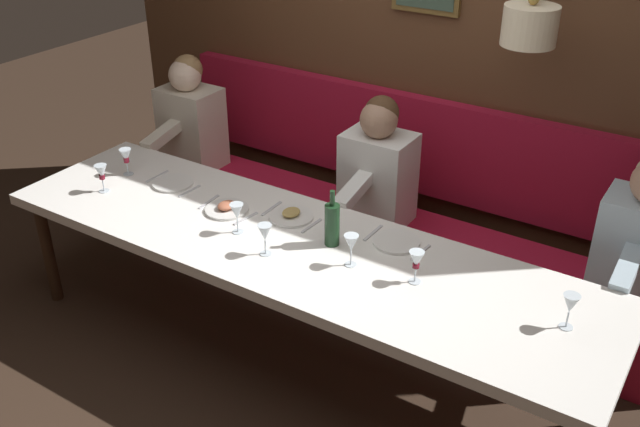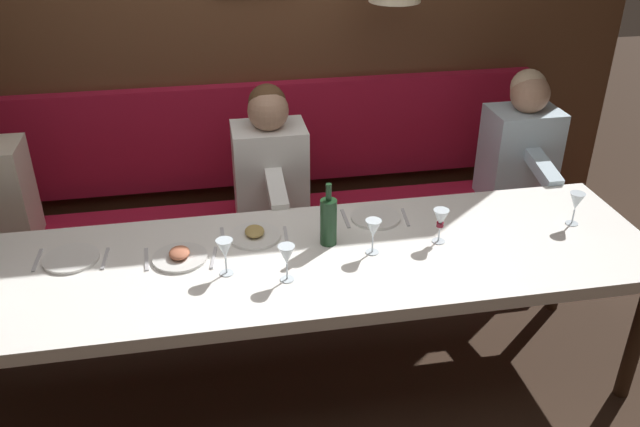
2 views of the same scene
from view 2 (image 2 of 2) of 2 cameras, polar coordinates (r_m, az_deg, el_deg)
name	(u,v)px [view 2 (image 2 of 2)]	position (r m, az deg, el deg)	size (l,w,h in m)	color
ground_plane	(295,384)	(3.36, -2.20, -14.48)	(12.00, 12.00, 0.00)	#332319
dining_table	(292,268)	(2.94, -2.44, -4.73)	(0.90, 3.29, 0.74)	white
banquette_bench	(272,251)	(3.93, -4.17, -3.23)	(0.52, 3.49, 0.45)	maroon
back_wall_panel	(255,35)	(4.02, -5.65, 15.10)	(0.59, 4.69, 2.90)	#51331E
diner_nearest	(521,142)	(4.05, 17.02, 5.97)	(0.60, 0.40, 0.79)	silver
diner_near	(270,160)	(3.64, -4.36, 4.60)	(0.60, 0.40, 0.79)	white
place_setting_0	(255,235)	(3.06, -5.66, -1.84)	(0.24, 0.31, 0.05)	white
place_setting_1	(71,259)	(3.08, -20.71, -3.66)	(0.24, 0.31, 0.01)	white
place_setting_2	(376,217)	(3.21, 4.82, -0.33)	(0.24, 0.32, 0.01)	white
place_setting_3	(180,256)	(2.95, -12.02, -3.65)	(0.24, 0.32, 0.05)	silver
wine_glass_0	(373,230)	(2.89, 4.62, -1.41)	(0.07, 0.07, 0.16)	silver
wine_glass_1	(287,256)	(2.70, -2.91, -3.68)	(0.07, 0.07, 0.16)	silver
wine_glass_2	(441,219)	(3.01, 10.38, -0.51)	(0.07, 0.07, 0.16)	silver
wine_glass_3	(576,202)	(3.33, 21.28, 0.92)	(0.07, 0.07, 0.16)	silver
wine_glass_5	(225,250)	(2.76, -8.23, -3.14)	(0.07, 0.07, 0.16)	silver
wine_bottle	(328,221)	(2.95, 0.74, -0.64)	(0.08, 0.08, 0.30)	#19381E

